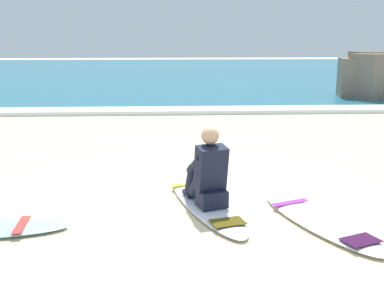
# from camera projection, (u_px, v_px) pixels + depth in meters

# --- Properties ---
(ground_plane) EXTENTS (80.00, 80.00, 0.00)m
(ground_plane) POSITION_uv_depth(u_px,v_px,m) (189.00, 200.00, 5.91)
(ground_plane) COLOR beige
(sea) EXTENTS (80.00, 28.00, 0.10)m
(sea) POSITION_uv_depth(u_px,v_px,m) (172.00, 73.00, 26.00)
(sea) COLOR teal
(sea) RESTS_ON ground
(breaking_foam) EXTENTS (80.00, 0.90, 0.11)m
(breaking_foam) POSITION_uv_depth(u_px,v_px,m) (177.00, 111.00, 12.65)
(breaking_foam) COLOR white
(breaking_foam) RESTS_ON ground
(surfboard_main) EXTENTS (1.11, 2.35, 0.08)m
(surfboard_main) POSITION_uv_depth(u_px,v_px,m) (205.00, 203.00, 5.70)
(surfboard_main) COLOR silver
(surfboard_main) RESTS_ON ground
(surfer_seated) EXTENTS (0.53, 0.77, 0.95)m
(surfer_seated) POSITION_uv_depth(u_px,v_px,m) (208.00, 174.00, 5.50)
(surfer_seated) COLOR black
(surfer_seated) RESTS_ON surfboard_main
(surfboard_spare_far) EXTENTS (1.19, 1.99, 0.08)m
(surfboard_spare_far) POSITION_uv_depth(u_px,v_px,m) (319.00, 221.00, 5.13)
(surfboard_spare_far) COLOR white
(surfboard_spare_far) RESTS_ON ground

